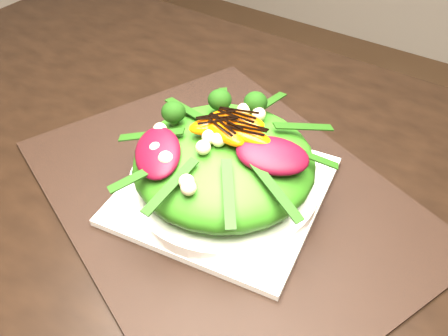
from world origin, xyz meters
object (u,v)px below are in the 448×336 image
Objects in this scene: placemat at (224,193)px; lettuce_mound at (224,162)px; orange_segment at (239,118)px; plate_base at (224,190)px; dining_table at (278,266)px; salad_bowl at (224,182)px.

placemat is 2.27× the size of lettuce_mound.
lettuce_mound is at bearing -87.06° from orange_segment.
plate_base is 0.09m from orange_segment.
orange_segment is (-0.00, 0.03, 0.09)m from plate_base.
placemat is 2.11× the size of plate_base.
dining_table is 0.12m from salad_bowl.
salad_bowl is (-0.10, 0.04, 0.04)m from dining_table.
dining_table is 0.11m from placemat.
plate_base is 3.63× the size of orange_segment.
lettuce_mound is at bearing -90.00° from placemat.
plate_base is (-0.10, 0.04, 0.03)m from dining_table.
lettuce_mound is (0.00, -0.00, 0.05)m from placemat.
lettuce_mound is at bearing 0.00° from salad_bowl.
plate_base is at bearing -87.06° from orange_segment.
orange_segment is at bearing 92.94° from lettuce_mound.
salad_bowl reaches higher than placemat.
placemat is at bearing 90.00° from salad_bowl.
dining_table is at bearing -22.33° from salad_bowl.
dining_table is 3.29× the size of placemat.
lettuce_mound reaches higher than salad_bowl.
salad_bowl is (0.00, -0.00, 0.02)m from placemat.
plate_base is at bearing 157.67° from dining_table.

